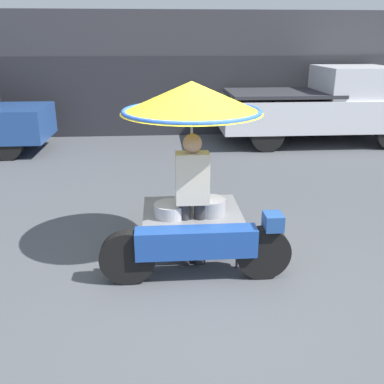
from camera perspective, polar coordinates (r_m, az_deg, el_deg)
The scene contains 5 objects.
ground_plane at distance 4.88m, azimuth 2.08°, elevation -12.09°, with size 36.00×36.00×0.00m, color #4C4F54.
shopfront_building at distance 12.99m, azimuth -2.29°, elevation 15.63°, with size 28.00×2.06×3.29m.
vendor_motorcycle_cart at distance 4.88m, azimuth 0.09°, elevation 7.91°, with size 2.13×1.63×2.13m.
vendor_person at distance 4.91m, azimuth 0.05°, elevation -0.28°, with size 0.38×0.22×1.59m.
pickup_truck at distance 11.67m, azimuth 17.33°, elevation 10.90°, with size 5.17×1.99×1.92m.
Camera 1 is at (-0.49, -4.11, 2.58)m, focal length 40.00 mm.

